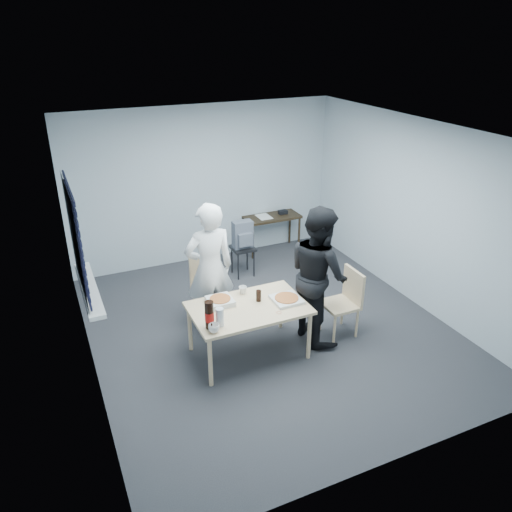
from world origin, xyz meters
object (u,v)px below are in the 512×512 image
side_table (272,220)px  stool (243,253)px  chair_right (346,298)px  mug_a (214,328)px  person_white (210,269)px  person_black (318,274)px  soda_bottle (209,315)px  mug_b (243,290)px  backpack (243,235)px  dining_table (249,311)px  chair_far (207,284)px

side_table → stool: side_table is taller
chair_right → mug_a: (-1.89, -0.27, 0.21)m
side_table → chair_right: bearing=-95.9°
person_white → person_black: (1.18, -0.69, 0.00)m
mug_a → soda_bottle: soda_bottle is taller
chair_right → mug_b: 1.35m
backpack → chair_right: bearing=-92.8°
dining_table → mug_a: mug_a is taller
side_table → person_white: bearing=-133.1°
chair_far → side_table: chair_far is taller
chair_far → person_white: person_white is taller
soda_bottle → stool: bearing=59.2°
chair_far → backpack: bearing=46.2°
person_white → mug_a: bearing=72.6°
side_table → mug_b: size_ratio=9.82×
soda_bottle → dining_table: bearing=22.3°
person_black → stool: size_ratio=3.62×
chair_right → person_white: (-1.56, 0.79, 0.37)m
stool → mug_b: size_ratio=4.89×
mug_b → person_black: bearing=-18.1°
chair_far → mug_b: chair_far is taller
dining_table → mug_a: 0.66m
chair_right → stool: 2.16m
person_white → person_black: bearing=149.9°
chair_far → person_black: size_ratio=0.50×
chair_right → dining_table: bearing=177.1°
dining_table → mug_b: size_ratio=13.75×
side_table → backpack: bearing=-141.0°
mug_a → soda_bottle: (-0.01, 0.10, 0.11)m
stool → person_white: bearing=-127.6°
chair_far → soda_bottle: (-0.40, -1.26, 0.31)m
person_black → chair_right: bearing=-105.5°
stool → backpack: (0.00, -0.01, 0.32)m
person_black → stool: person_black is taller
chair_far → chair_right: size_ratio=1.00×
chair_far → mug_b: size_ratio=8.90×
person_white → mug_a: size_ratio=14.39×
dining_table → chair_far: chair_far is taller
chair_far → person_black: 1.54m
person_black → mug_a: bearing=103.7°
chair_far → dining_table: bearing=-80.9°
dining_table → backpack: backpack is taller
backpack → mug_b: (-0.71, -1.67, 0.01)m
chair_right → mug_a: 1.92m
dining_table → person_black: (0.96, 0.04, 0.28)m
chair_far → soda_bottle: size_ratio=2.72×
dining_table → mug_b: 0.35m
side_table → backpack: (-0.85, -0.69, 0.12)m
mug_a → chair_right: bearing=8.1°
side_table → soda_bottle: bearing=-126.8°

